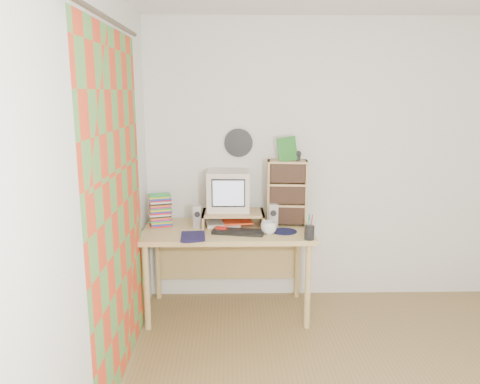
{
  "coord_description": "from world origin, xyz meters",
  "views": [
    {
      "loc": [
        -1.0,
        -2.38,
        1.87
      ],
      "look_at": [
        -0.92,
        1.33,
        1.07
      ],
      "focal_mm": 35.0,
      "sensor_mm": 36.0,
      "label": 1
    }
  ],
  "objects_px": {
    "dvd_stack": "(160,212)",
    "diary": "(181,235)",
    "crt_monitor": "(228,191)",
    "cd_rack": "(287,193)",
    "mug": "(269,228)",
    "desk": "(227,242)",
    "keyboard": "(238,232)"
  },
  "relations": [
    {
      "from": "crt_monitor",
      "to": "keyboard",
      "type": "relative_size",
      "value": 0.86
    },
    {
      "from": "dvd_stack",
      "to": "mug",
      "type": "distance_m",
      "value": 0.94
    },
    {
      "from": "mug",
      "to": "diary",
      "type": "relative_size",
      "value": 0.56
    },
    {
      "from": "mug",
      "to": "diary",
      "type": "bearing_deg",
      "value": -171.57
    },
    {
      "from": "crt_monitor",
      "to": "dvd_stack",
      "type": "distance_m",
      "value": 0.61
    },
    {
      "from": "crt_monitor",
      "to": "diary",
      "type": "height_order",
      "value": "crt_monitor"
    },
    {
      "from": "desk",
      "to": "mug",
      "type": "distance_m",
      "value": 0.44
    },
    {
      "from": "dvd_stack",
      "to": "mug",
      "type": "bearing_deg",
      "value": -31.64
    },
    {
      "from": "crt_monitor",
      "to": "keyboard",
      "type": "height_order",
      "value": "crt_monitor"
    },
    {
      "from": "crt_monitor",
      "to": "diary",
      "type": "relative_size",
      "value": 1.56
    },
    {
      "from": "cd_rack",
      "to": "diary",
      "type": "height_order",
      "value": "cd_rack"
    },
    {
      "from": "crt_monitor",
      "to": "diary",
      "type": "xyz_separation_m",
      "value": [
        -0.37,
        -0.41,
        -0.27
      ]
    },
    {
      "from": "desk",
      "to": "keyboard",
      "type": "xyz_separation_m",
      "value": [
        0.09,
        -0.2,
        0.15
      ]
    },
    {
      "from": "dvd_stack",
      "to": "mug",
      "type": "height_order",
      "value": "dvd_stack"
    },
    {
      "from": "dvd_stack",
      "to": "diary",
      "type": "relative_size",
      "value": 1.08
    },
    {
      "from": "dvd_stack",
      "to": "diary",
      "type": "distance_m",
      "value": 0.43
    },
    {
      "from": "crt_monitor",
      "to": "keyboard",
      "type": "distance_m",
      "value": 0.41
    },
    {
      "from": "crt_monitor",
      "to": "dvd_stack",
      "type": "relative_size",
      "value": 1.45
    },
    {
      "from": "desk",
      "to": "crt_monitor",
      "type": "relative_size",
      "value": 3.92
    },
    {
      "from": "desk",
      "to": "mug",
      "type": "bearing_deg",
      "value": -33.06
    },
    {
      "from": "keyboard",
      "to": "crt_monitor",
      "type": "bearing_deg",
      "value": 116.65
    },
    {
      "from": "desk",
      "to": "mug",
      "type": "height_order",
      "value": "mug"
    },
    {
      "from": "crt_monitor",
      "to": "mug",
      "type": "bearing_deg",
      "value": -42.25
    },
    {
      "from": "desk",
      "to": "cd_rack",
      "type": "distance_m",
      "value": 0.66
    },
    {
      "from": "crt_monitor",
      "to": "cd_rack",
      "type": "relative_size",
      "value": 0.64
    },
    {
      "from": "keyboard",
      "to": "dvd_stack",
      "type": "xyz_separation_m",
      "value": [
        -0.66,
        0.24,
        0.11
      ]
    },
    {
      "from": "desk",
      "to": "dvd_stack",
      "type": "height_order",
      "value": "dvd_stack"
    },
    {
      "from": "desk",
      "to": "crt_monitor",
      "type": "distance_m",
      "value": 0.43
    },
    {
      "from": "dvd_stack",
      "to": "diary",
      "type": "bearing_deg",
      "value": -75.4
    },
    {
      "from": "cd_rack",
      "to": "diary",
      "type": "relative_size",
      "value": 2.43
    },
    {
      "from": "diary",
      "to": "dvd_stack",
      "type": "bearing_deg",
      "value": 116.48
    },
    {
      "from": "mug",
      "to": "diary",
      "type": "distance_m",
      "value": 0.7
    }
  ]
}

